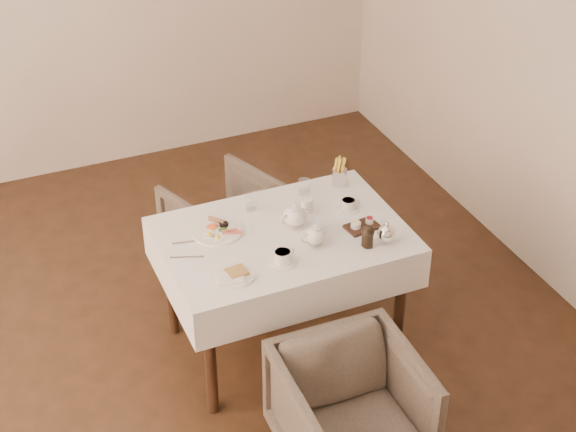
% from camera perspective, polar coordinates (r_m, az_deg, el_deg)
% --- Properties ---
extents(table, '(1.28, 0.88, 0.75)m').
position_cam_1_polar(table, '(4.68, -0.33, -2.31)').
color(table, black).
rests_on(table, ground).
extents(armchair_near, '(0.66, 0.68, 0.61)m').
position_cam_1_polar(armchair_near, '(4.29, 4.07, -12.43)').
color(armchair_near, '#473E34').
rests_on(armchair_near, ground).
extents(armchair_far, '(0.79, 0.80, 0.57)m').
position_cam_1_polar(armchair_far, '(5.55, -4.11, -0.42)').
color(armchair_far, '#473E34').
rests_on(armchair_far, ground).
extents(breakfast_plate, '(0.26, 0.26, 0.03)m').
position_cam_1_polar(breakfast_plate, '(4.63, -4.63, -0.94)').
color(breakfast_plate, white).
rests_on(breakfast_plate, table).
extents(side_plate, '(0.20, 0.19, 0.02)m').
position_cam_1_polar(side_plate, '(4.31, -3.49, -3.87)').
color(side_plate, white).
rests_on(side_plate, table).
extents(teapot_centre, '(0.20, 0.17, 0.14)m').
position_cam_1_polar(teapot_centre, '(4.64, 0.44, 0.08)').
color(teapot_centre, white).
rests_on(teapot_centre, table).
extents(teapot_front, '(0.16, 0.13, 0.12)m').
position_cam_1_polar(teapot_front, '(4.50, 1.77, -1.21)').
color(teapot_front, white).
rests_on(teapot_front, table).
extents(creamer, '(0.08, 0.08, 0.08)m').
position_cam_1_polar(creamer, '(4.77, 1.24, 0.74)').
color(creamer, white).
rests_on(creamer, table).
extents(teacup_near, '(0.14, 0.14, 0.07)m').
position_cam_1_polar(teacup_near, '(4.39, -0.35, -2.70)').
color(teacup_near, white).
rests_on(teacup_near, table).
extents(teacup_far, '(0.12, 0.12, 0.06)m').
position_cam_1_polar(teacup_far, '(4.80, 3.92, 0.72)').
color(teacup_far, white).
rests_on(teacup_far, table).
extents(glass_left, '(0.08, 0.08, 0.09)m').
position_cam_1_polar(glass_left, '(4.79, -2.43, 0.90)').
color(glass_left, silver).
rests_on(glass_left, table).
extents(glass_mid, '(0.07, 0.07, 0.09)m').
position_cam_1_polar(glass_mid, '(4.61, 2.16, -0.53)').
color(glass_mid, silver).
rests_on(glass_mid, table).
extents(glass_right, '(0.08, 0.08, 0.09)m').
position_cam_1_polar(glass_right, '(4.92, 1.06, 1.89)').
color(glass_right, silver).
rests_on(glass_right, table).
extents(condiment_board, '(0.19, 0.14, 0.04)m').
position_cam_1_polar(condiment_board, '(4.66, 4.79, -0.62)').
color(condiment_board, black).
rests_on(condiment_board, table).
extents(pepper_mill_left, '(0.07, 0.07, 0.12)m').
position_cam_1_polar(pepper_mill_left, '(4.50, 5.22, -1.33)').
color(pepper_mill_left, black).
rests_on(pepper_mill_left, table).
extents(pepper_mill_right, '(0.07, 0.07, 0.12)m').
position_cam_1_polar(pepper_mill_right, '(4.51, 5.09, -1.30)').
color(pepper_mill_right, black).
rests_on(pepper_mill_right, table).
extents(silver_pot, '(0.14, 0.13, 0.13)m').
position_cam_1_polar(silver_pot, '(4.54, 6.39, -1.04)').
color(silver_pot, white).
rests_on(silver_pot, table).
extents(fries_cup, '(0.08, 0.08, 0.18)m').
position_cam_1_polar(fries_cup, '(4.99, 3.35, 2.81)').
color(fries_cup, silver).
rests_on(fries_cup, table).
extents(cutlery_fork, '(0.18, 0.05, 0.00)m').
position_cam_1_polar(cutlery_fork, '(4.58, -6.36, -1.67)').
color(cutlery_fork, silver).
rests_on(cutlery_fork, table).
extents(cutlery_knife, '(0.17, 0.07, 0.00)m').
position_cam_1_polar(cutlery_knife, '(4.47, -6.54, -2.66)').
color(cutlery_knife, silver).
rests_on(cutlery_knife, table).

